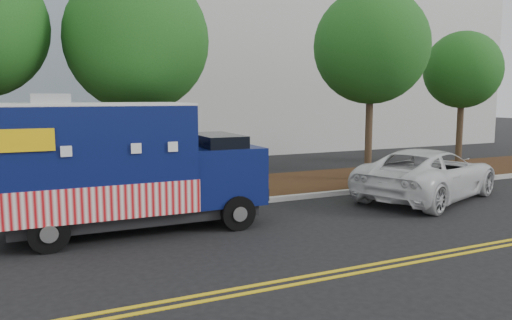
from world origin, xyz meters
name	(u,v)px	position (x,y,z in m)	size (l,w,h in m)	color
ground	(211,221)	(0.00, 0.00, 0.00)	(120.00, 120.00, 0.00)	black
curb	(194,207)	(0.00, 1.40, 0.07)	(120.00, 0.18, 0.15)	#9E9E99
mulch_strip	(173,194)	(0.00, 3.50, 0.07)	(120.00, 4.00, 0.15)	black
centerline_near	(298,278)	(0.00, -4.45, 0.01)	(120.00, 0.10, 0.01)	gold
centerline_far	(305,283)	(0.00, -4.70, 0.01)	(120.00, 0.10, 0.01)	gold
tree_b	(137,41)	(-1.01, 3.38, 4.81)	(4.25, 4.25, 6.94)	#38281C
tree_c	(371,47)	(7.13, 2.81, 4.92)	(4.08, 4.08, 6.97)	#38281C
tree_d	(463,70)	(12.30, 3.41, 4.23)	(3.14, 3.14, 5.82)	#38281C
sign_post	(56,176)	(-3.53, 1.55, 1.20)	(0.06, 0.06, 2.40)	#473828
food_truck	(120,170)	(-2.23, -0.01, 1.47)	(6.18, 2.42, 3.24)	black
white_car	(428,174)	(7.11, -0.22, 0.78)	(2.59, 5.61, 1.56)	silver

